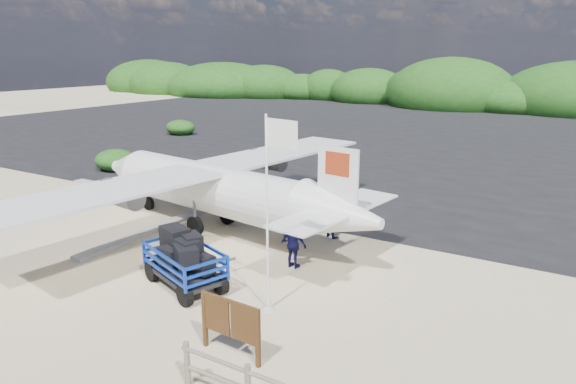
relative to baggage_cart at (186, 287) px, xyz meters
name	(u,v)px	position (x,y,z in m)	size (l,w,h in m)	color
ground	(223,269)	(0.17, 1.54, 0.00)	(160.00, 160.00, 0.00)	beige
asphalt_apron	(455,138)	(0.17, 31.54, 0.00)	(90.00, 50.00, 0.04)	#B2B2B2
lagoon	(77,213)	(-8.83, 3.04, 0.00)	(9.00, 7.00, 0.40)	#B2B2B2
vegetation_band	(506,109)	(0.17, 56.54, 0.00)	(124.00, 8.00, 4.40)	#B2B2B2
baggage_cart	(186,287)	(0.00, 0.00, 0.00)	(2.85, 1.63, 1.42)	#0B30AE
flagpole	(268,309)	(2.80, 0.09, 0.00)	(1.03, 0.43, 5.17)	white
signboard	(231,356)	(3.27, -2.15, 0.00)	(1.73, 0.16, 1.42)	#4C2F15
crew_a	(287,222)	(0.68, 4.60, 0.78)	(0.57, 0.37, 1.55)	#121142
crew_b	(332,217)	(1.76, 6.01, 0.77)	(0.75, 0.58, 1.53)	#121142
crew_c	(294,244)	(1.99, 2.82, 0.78)	(0.91, 0.38, 1.55)	#121142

